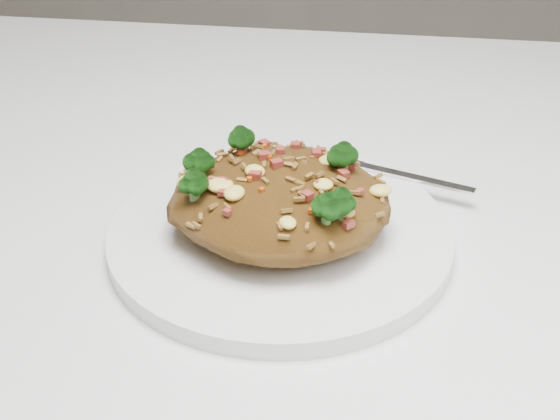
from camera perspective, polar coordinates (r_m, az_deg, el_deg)
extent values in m
cube|color=white|center=(0.64, -1.68, -0.49)|extent=(1.20, 0.80, 0.04)
cylinder|color=white|center=(0.57, 0.00, -1.86)|extent=(0.25, 0.25, 0.01)
ellipsoid|color=brown|center=(0.56, 0.00, 0.67)|extent=(0.16, 0.14, 0.05)
ellipsoid|color=#0C3C08|center=(0.58, -2.91, 5.28)|extent=(0.02, 0.02, 0.02)
ellipsoid|color=#0C3C08|center=(0.50, 3.42, 0.31)|extent=(0.02, 0.02, 0.02)
ellipsoid|color=#0C3C08|center=(0.51, 4.52, 0.64)|extent=(0.02, 0.02, 0.02)
ellipsoid|color=#0C3C08|center=(0.56, 4.69, 4.05)|extent=(0.02, 0.02, 0.02)
ellipsoid|color=#0C3C08|center=(0.53, -6.34, 2.05)|extent=(0.02, 0.02, 0.02)
ellipsoid|color=#0C3C08|center=(0.55, -5.89, 3.63)|extent=(0.02, 0.02, 0.02)
cube|color=silver|center=(0.63, 11.13, 2.01)|extent=(0.10, 0.04, 0.00)
cube|color=silver|center=(0.66, 3.06, 3.93)|extent=(0.04, 0.03, 0.00)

